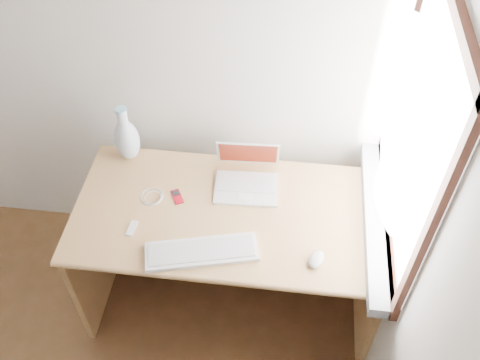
# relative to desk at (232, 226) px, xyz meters

# --- Properties ---
(back_wall) EXTENTS (3.50, 0.04, 2.60)m
(back_wall) POSITION_rel_desk_xyz_m (-1.03, 0.38, 0.76)
(back_wall) COLOR white
(back_wall) RESTS_ON floor
(window) EXTENTS (0.11, 0.99, 1.10)m
(window) POSITION_rel_desk_xyz_m (0.69, -0.07, 0.74)
(window) COLOR silver
(window) RESTS_ON right_wall
(desk) EXTENTS (1.44, 0.72, 0.76)m
(desk) POSITION_rel_desk_xyz_m (0.00, 0.00, 0.00)
(desk) COLOR tan
(desk) RESTS_ON floor
(laptop) EXTENTS (0.31, 0.26, 0.20)m
(laptop) POSITION_rel_desk_xyz_m (0.06, 0.10, 0.27)
(laptop) COLOR white
(laptop) RESTS_ON desk
(external_keyboard) EXTENTS (0.51, 0.26, 0.02)m
(external_keyboard) POSITION_rel_desk_xyz_m (-0.09, -0.33, 0.23)
(external_keyboard) COLOR white
(external_keyboard) RESTS_ON desk
(mouse) EXTENTS (0.09, 0.11, 0.03)m
(mouse) POSITION_rel_desk_xyz_m (0.40, -0.31, 0.24)
(mouse) COLOR white
(mouse) RESTS_ON desk
(ipod) EXTENTS (0.08, 0.10, 0.01)m
(ipod) POSITION_rel_desk_xyz_m (-0.25, -0.03, 0.22)
(ipod) COLOR #AA0B1D
(ipod) RESTS_ON desk
(cable_coil) EXTENTS (0.14, 0.14, 0.01)m
(cable_coil) POSITION_rel_desk_xyz_m (-0.37, -0.04, 0.22)
(cable_coil) COLOR white
(cable_coil) RESTS_ON desk
(remote) EXTENTS (0.04, 0.09, 0.01)m
(remote) POSITION_rel_desk_xyz_m (-0.42, -0.23, 0.22)
(remote) COLOR white
(remote) RESTS_ON desk
(vase) EXTENTS (0.12, 0.12, 0.31)m
(vase) POSITION_rel_desk_xyz_m (-0.54, 0.21, 0.35)
(vase) COLOR silver
(vase) RESTS_ON desk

